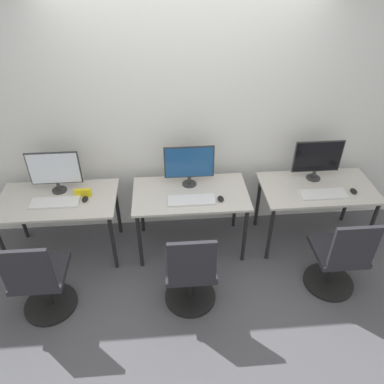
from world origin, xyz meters
The scene contains 18 objects.
ground_plane centered at (0.00, 0.00, 0.00)m, with size 20.00×20.00×0.00m, color #4C4C51.
wall_back centered at (0.00, 0.77, 1.40)m, with size 12.00×0.05×2.80m.
desk_left centered at (-1.31, 0.32, 0.62)m, with size 1.15×0.65×0.70m.
monitor_left centered at (-1.31, 0.47, 0.95)m, with size 0.50×0.15×0.44m.
keyboard_left centered at (-1.31, 0.25, 0.71)m, with size 0.46×0.17×0.02m.
mouse_left centered at (-1.03, 0.28, 0.72)m, with size 0.06×0.09×0.03m.
office_chair_left centered at (-1.36, -0.44, 0.37)m, with size 0.48×0.48×0.90m.
desk_center centered at (0.00, 0.32, 0.62)m, with size 1.15×0.65×0.70m.
monitor_center centered at (0.00, 0.47, 0.95)m, with size 0.50×0.15×0.44m.
keyboard_center centered at (0.00, 0.19, 0.71)m, with size 0.46×0.17×0.02m.
mouse_center centered at (0.28, 0.18, 0.72)m, with size 0.06×0.09×0.03m.
office_chair_center centered at (-0.06, -0.45, 0.37)m, with size 0.48×0.48×0.90m.
desk_right centered at (1.31, 0.32, 0.62)m, with size 1.15×0.65×0.70m.
monitor_right centered at (1.31, 0.48, 0.95)m, with size 0.50×0.15×0.44m.
keyboard_right centered at (1.31, 0.18, 0.71)m, with size 0.46×0.17×0.02m.
mouse_right centered at (1.63, 0.20, 0.72)m, with size 0.06×0.09×0.03m.
office_chair_right centered at (1.31, -0.39, 0.37)m, with size 0.48×0.48×0.90m.
placard_left centered at (-1.06, 0.36, 0.74)m, with size 0.16×0.03×0.08m.
Camera 1 is at (-0.23, -2.69, 2.90)m, focal length 35.00 mm.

